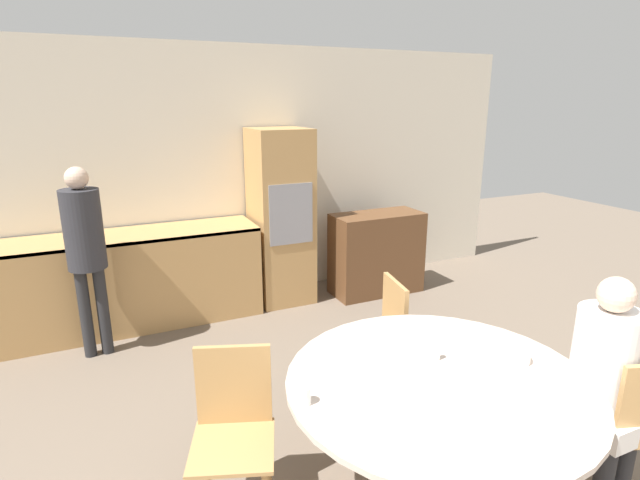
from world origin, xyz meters
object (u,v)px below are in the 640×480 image
object	(u,v)px
oven_unit	(281,217)
person_standing	(85,242)
chair_far_left	(234,425)
chair_far_right	(380,335)
cup	(304,395)
chair_near_right	(634,423)
sideboard	(376,253)
person_seated	(606,377)
bowl_near	(512,356)
dining_table	(436,414)

from	to	relation	value
oven_unit	person_standing	xyz separation A→B (m)	(-1.84, -0.49, 0.09)
chair_far_left	chair_far_right	world-z (taller)	same
chair_far_right	cup	world-z (taller)	chair_far_right
chair_near_right	chair_far_right	size ratio (longest dim) A/B	1.00
sideboard	chair_far_right	bearing A→B (deg)	-120.44
chair_far_left	chair_far_right	distance (m)	1.30
chair_far_left	cup	size ratio (longest dim) A/B	10.83
chair_far_right	person_seated	xyz separation A→B (m)	(0.53, -1.26, 0.23)
cup	bowl_near	distance (m)	1.12
chair_near_right	chair_far_right	world-z (taller)	same
chair_near_right	chair_far_right	bearing A→B (deg)	-46.13
chair_near_right	bowl_near	world-z (taller)	chair_near_right
chair_far_right	cup	distance (m)	1.32
sideboard	dining_table	world-z (taller)	sideboard
cup	chair_far_right	bearing A→B (deg)	42.97
cup	chair_near_right	bearing A→B (deg)	-17.05
person_seated	oven_unit	bearing A→B (deg)	98.24
dining_table	chair_far_right	distance (m)	1.01
person_seated	person_standing	distance (m)	3.66
person_standing	chair_far_right	bearing A→B (deg)	-41.32
bowl_near	person_seated	bearing A→B (deg)	-37.82
person_standing	oven_unit	bearing A→B (deg)	15.07
sideboard	dining_table	xyz separation A→B (m)	(-1.34, -2.78, 0.14)
dining_table	chair_far_right	size ratio (longest dim) A/B	1.65
dining_table	oven_unit	bearing A→B (deg)	83.87
sideboard	chair_far_right	world-z (taller)	chair_far_right
chair_near_right	person_standing	xyz separation A→B (m)	(-2.43, 2.93, 0.48)
chair_far_right	chair_far_left	bearing A→B (deg)	-54.71
chair_near_right	bowl_near	distance (m)	0.68
oven_unit	person_seated	xyz separation A→B (m)	(0.48, -3.32, -0.16)
dining_table	cup	world-z (taller)	cup
sideboard	chair_near_right	world-z (taller)	chair_near_right
dining_table	chair_near_right	bearing A→B (deg)	-23.47
oven_unit	chair_far_right	distance (m)	2.10
chair_far_right	oven_unit	bearing A→B (deg)	-170.65
cup	chair_far_left	bearing A→B (deg)	125.04
dining_table	sideboard	bearing A→B (deg)	64.29
dining_table	cup	size ratio (longest dim) A/B	17.91
person_standing	cup	xyz separation A→B (m)	(0.84, -2.45, -0.17)
sideboard	cup	bearing A→B (deg)	-126.74
sideboard	chair_far_right	distance (m)	2.10
sideboard	oven_unit	bearing A→B (deg)	165.94
sideboard	chair_far_left	distance (m)	3.25
sideboard	chair_far_right	size ratio (longest dim) A/B	1.10
oven_unit	person_standing	bearing A→B (deg)	-164.93
oven_unit	chair_near_right	bearing A→B (deg)	-80.14
chair_far_left	chair_far_right	bearing A→B (deg)	44.75
person_seated	bowl_near	distance (m)	0.46
person_seated	bowl_near	bearing A→B (deg)	142.18
dining_table	bowl_near	distance (m)	0.50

